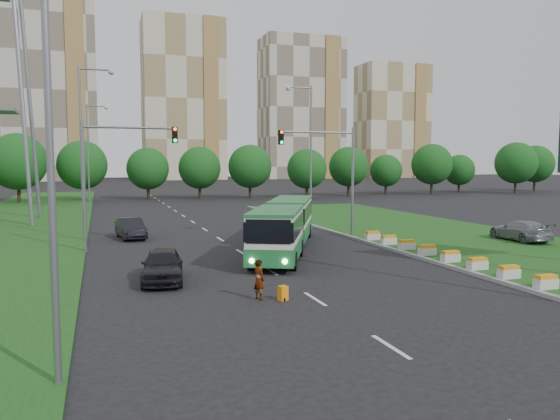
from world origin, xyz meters
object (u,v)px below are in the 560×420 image
object	(u,v)px
articulated_bus	(280,225)
car_median	(520,230)
car_left_near	(163,265)
shopping_trolley	(283,293)
pedestrian	(259,280)
traffic_mast_median	(332,164)
car_left_far	(131,228)
traffic_mast_left	(111,164)

from	to	relation	value
articulated_bus	car_median	bearing A→B (deg)	17.53
car_left_near	shopping_trolley	distance (m)	6.52
articulated_bus	car_left_near	xyz separation A→B (m)	(-7.99, -6.86, -0.81)
car_left_near	pedestrian	world-z (taller)	pedestrian
articulated_bus	pedestrian	xyz separation A→B (m)	(-4.69, -11.43, -0.77)
traffic_mast_median	car_left_near	size ratio (longest dim) A/B	1.77
car_left_near	car_median	bearing A→B (deg)	18.62
car_left_far	pedestrian	xyz separation A→B (m)	(3.88, -19.83, 0.08)
articulated_bus	car_left_near	size ratio (longest dim) A/B	3.47
traffic_mast_left	articulated_bus	bearing A→B (deg)	-16.50
traffic_mast_left	car_left_far	size ratio (longest dim) A/B	1.79
articulated_bus	shopping_trolley	xyz separation A→B (m)	(-3.83, -11.85, -1.29)
pedestrian	shopping_trolley	distance (m)	1.10
traffic_mast_left	pedestrian	distance (m)	15.94
shopping_trolley	traffic_mast_median	bearing A→B (deg)	40.99
car_left_far	car_median	size ratio (longest dim) A/B	0.93
car_left_near	shopping_trolley	size ratio (longest dim) A/B	7.76
car_left_near	shopping_trolley	xyz separation A→B (m)	(4.16, -5.00, -0.48)
car_left_far	shopping_trolley	distance (m)	20.81
car_median	car_left_near	bearing A→B (deg)	12.75
articulated_bus	car_median	world-z (taller)	articulated_bus
traffic_mast_left	car_left_far	world-z (taller)	traffic_mast_left
car_left_near	car_left_far	bearing A→B (deg)	99.95
articulated_bus	traffic_mast_median	bearing A→B (deg)	61.79
articulated_bus	shopping_trolley	world-z (taller)	articulated_bus
car_left_far	car_median	world-z (taller)	car_median
traffic_mast_left	pedestrian	size ratio (longest dim) A/B	4.92
car_left_near	car_left_far	distance (m)	15.27
pedestrian	shopping_trolley	bearing A→B (deg)	-138.97
traffic_mast_median	car_median	size ratio (longest dim) A/B	1.66
car_left_near	car_left_far	world-z (taller)	car_left_near
car_left_near	pedestrian	bearing A→B (deg)	-46.42
traffic_mast_left	car_left_near	size ratio (longest dim) A/B	1.77
car_left_far	car_left_near	bearing A→B (deg)	-95.44
traffic_mast_median	car_left_far	world-z (taller)	traffic_mast_median
articulated_bus	shopping_trolley	distance (m)	12.52
articulated_bus	car_median	xyz separation A→B (m)	(16.57, -2.14, -0.73)
car_left_near	traffic_mast_median	bearing A→B (deg)	46.96
traffic_mast_median	car_left_near	world-z (taller)	traffic_mast_median
car_left_far	pedestrian	size ratio (longest dim) A/B	2.74
shopping_trolley	traffic_mast_left	bearing A→B (deg)	93.23
car_median	pedestrian	bearing A→B (deg)	25.46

